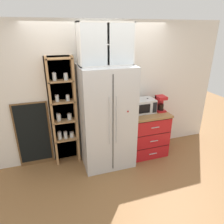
# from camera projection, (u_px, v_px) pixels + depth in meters

# --- Properties ---
(ground_plane) EXTENTS (10.66, 10.66, 0.00)m
(ground_plane) POSITION_uv_depth(u_px,v_px,m) (107.00, 160.00, 4.00)
(ground_plane) COLOR olive
(wall_back_cream) EXTENTS (4.97, 0.10, 2.55)m
(wall_back_cream) POSITION_uv_depth(u_px,v_px,m) (100.00, 92.00, 3.87)
(wall_back_cream) COLOR silver
(wall_back_cream) RESTS_ON ground
(refrigerator) EXTENTS (0.91, 0.73, 1.84)m
(refrigerator) POSITION_uv_depth(u_px,v_px,m) (107.00, 117.00, 3.64)
(refrigerator) COLOR silver
(refrigerator) RESTS_ON ground
(pantry_shelf_column) EXTENTS (0.49, 0.25, 1.99)m
(pantry_shelf_column) POSITION_uv_depth(u_px,v_px,m) (64.00, 111.00, 3.67)
(pantry_shelf_column) COLOR brown
(pantry_shelf_column) RESTS_ON ground
(counter_cabinet) EXTENTS (0.75, 0.64, 0.89)m
(counter_cabinet) POSITION_uv_depth(u_px,v_px,m) (147.00, 133.00, 4.11)
(counter_cabinet) COLOR red
(counter_cabinet) RESTS_ON ground
(microwave) EXTENTS (0.44, 0.33, 0.26)m
(microwave) POSITION_uv_depth(u_px,v_px,m) (143.00, 106.00, 3.91)
(microwave) COLOR silver
(microwave) RESTS_ON counter_cabinet
(coffee_maker) EXTENTS (0.17, 0.20, 0.31)m
(coffee_maker) POSITION_uv_depth(u_px,v_px,m) (160.00, 103.00, 3.97)
(coffee_maker) COLOR red
(coffee_maker) RESTS_ON counter_cabinet
(mug_sage) EXTENTS (0.11, 0.08, 0.10)m
(mug_sage) POSITION_uv_depth(u_px,v_px,m) (149.00, 110.00, 3.92)
(mug_sage) COLOR #8CA37F
(mug_sage) RESTS_ON counter_cabinet
(mug_cream) EXTENTS (0.11, 0.07, 0.09)m
(mug_cream) POSITION_uv_depth(u_px,v_px,m) (147.00, 109.00, 3.99)
(mug_cream) COLOR silver
(mug_cream) RESTS_ON counter_cabinet
(bottle_amber) EXTENTS (0.07, 0.07, 0.27)m
(bottle_amber) POSITION_uv_depth(u_px,v_px,m) (147.00, 106.00, 3.95)
(bottle_amber) COLOR brown
(bottle_amber) RESTS_ON counter_cabinet
(upper_cabinet) EXTENTS (0.87, 0.32, 0.65)m
(upper_cabinet) POSITION_uv_depth(u_px,v_px,m) (105.00, 44.00, 3.21)
(upper_cabinet) COLOR silver
(upper_cabinet) RESTS_ON refrigerator
(chalkboard_menu) EXTENTS (0.60, 0.04, 1.23)m
(chalkboard_menu) POSITION_uv_depth(u_px,v_px,m) (34.00, 135.00, 3.68)
(chalkboard_menu) COLOR brown
(chalkboard_menu) RESTS_ON ground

